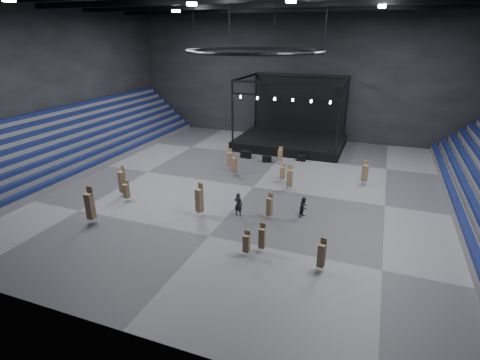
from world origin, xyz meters
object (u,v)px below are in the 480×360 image
(flight_case_left, at_px, (246,154))
(man_center, at_px, (238,204))
(chair_stack_3, at_px, (262,238))
(chair_stack_0, at_px, (90,205))
(chair_stack_2, at_px, (230,159))
(crew_member, at_px, (304,207))
(chair_stack_9, at_px, (280,155))
(chair_stack_10, at_px, (365,172))
(chair_stack_6, at_px, (126,191))
(chair_stack_8, at_px, (322,255))
(flight_case_mid, at_px, (267,159))
(stage, at_px, (292,135))
(chair_stack_1, at_px, (199,200))
(flight_case_right, at_px, (301,158))
(chair_stack_12, at_px, (246,243))
(chair_stack_5, at_px, (122,181))
(chair_stack_11, at_px, (283,173))
(chair_stack_13, at_px, (290,178))
(chair_stack_4, at_px, (269,206))

(flight_case_left, relative_size, man_center, 0.62)
(chair_stack_3, bearing_deg, flight_case_left, 109.78)
(chair_stack_0, relative_size, chair_stack_2, 1.32)
(chair_stack_3, distance_m, crew_member, 6.70)
(chair_stack_3, bearing_deg, chair_stack_9, 98.18)
(flight_case_left, bearing_deg, chair_stack_10, -15.55)
(chair_stack_3, height_order, crew_member, chair_stack_3)
(chair_stack_0, distance_m, chair_stack_6, 4.61)
(flight_case_left, height_order, chair_stack_10, chair_stack_10)
(chair_stack_8, relative_size, chair_stack_9, 1.15)
(chair_stack_0, relative_size, chair_stack_6, 1.58)
(flight_case_mid, height_order, chair_stack_0, chair_stack_0)
(crew_member, bearing_deg, flight_case_mid, 46.74)
(flight_case_left, relative_size, chair_stack_10, 0.51)
(chair_stack_6, bearing_deg, stage, 73.66)
(chair_stack_9, relative_size, crew_member, 1.17)
(chair_stack_1, bearing_deg, flight_case_right, 91.37)
(chair_stack_12, relative_size, crew_member, 1.08)
(man_center, bearing_deg, chair_stack_5, 8.39)
(chair_stack_8, bearing_deg, chair_stack_12, -167.52)
(chair_stack_1, distance_m, chair_stack_9, 15.94)
(chair_stack_0, distance_m, chair_stack_3, 14.22)
(chair_stack_5, distance_m, chair_stack_8, 20.26)
(flight_case_right, height_order, chair_stack_6, chair_stack_6)
(chair_stack_11, relative_size, man_center, 0.92)
(chair_stack_1, bearing_deg, chair_stack_8, -4.74)
(chair_stack_11, bearing_deg, chair_stack_1, -93.49)
(flight_case_right, distance_m, chair_stack_1, 18.34)
(chair_stack_3, xyz_separation_m, chair_stack_11, (-2.06, 13.57, -0.12))
(chair_stack_9, relative_size, chair_stack_12, 1.09)
(flight_case_right, bearing_deg, chair_stack_1, -105.52)
(chair_stack_13, relative_size, crew_member, 1.46)
(flight_case_mid, relative_size, chair_stack_4, 0.50)
(chair_stack_9, bearing_deg, man_center, -87.32)
(flight_case_mid, height_order, chair_stack_2, chair_stack_2)
(flight_case_left, height_order, chair_stack_0, chair_stack_0)
(flight_case_left, xyz_separation_m, chair_stack_10, (14.32, -3.98, 0.86))
(chair_stack_6, bearing_deg, chair_stack_10, 37.21)
(chair_stack_1, xyz_separation_m, chair_stack_3, (6.58, -3.46, -0.37))
(chair_stack_1, relative_size, chair_stack_5, 0.99)
(chair_stack_13, xyz_separation_m, crew_member, (2.49, -5.12, -0.47))
(man_center, relative_size, crew_member, 1.17)
(chair_stack_3, distance_m, chair_stack_4, 5.15)
(flight_case_left, distance_m, chair_stack_6, 17.14)
(chair_stack_12, bearing_deg, crew_member, 71.67)
(chair_stack_1, xyz_separation_m, chair_stack_11, (4.51, 10.10, -0.49))
(flight_case_left, bearing_deg, chair_stack_1, -83.64)
(flight_case_right, bearing_deg, chair_stack_12, -87.83)
(chair_stack_1, xyz_separation_m, chair_stack_8, (10.85, -4.30, -0.29))
(chair_stack_0, bearing_deg, stage, 68.46)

